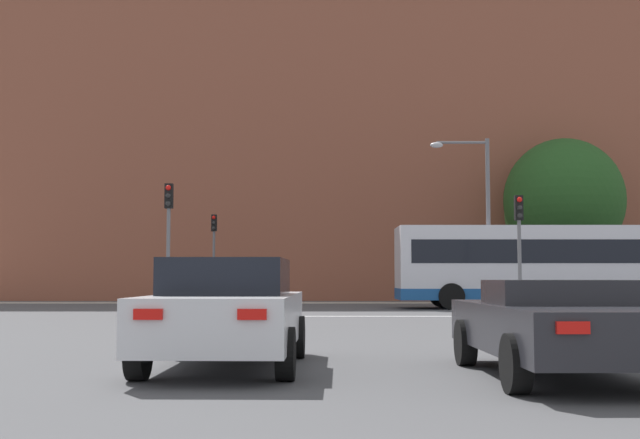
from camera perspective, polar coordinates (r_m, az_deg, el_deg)
stop_line_strip at (r=25.32m, az=1.67°, el=-6.89°), size 8.76×0.30×0.01m
far_pavement at (r=38.50m, az=1.05°, el=-5.94°), size 69.73×2.50×0.01m
brick_civic_building at (r=47.82m, az=0.22°, el=6.02°), size 40.65×11.75×21.62m
car_saloon_left at (r=11.04m, az=-6.74°, el=-6.53°), size 2.06×4.40×1.48m
car_roadster_right at (r=10.38m, az=16.69°, el=-7.22°), size 2.13×4.48×1.20m
bus_crossing_lead at (r=32.60m, az=14.22°, el=-3.13°), size 10.06×2.76×3.20m
traffic_light_near_right at (r=26.48m, az=13.84°, el=-1.01°), size 0.26×0.31×3.85m
traffic_light_far_left at (r=38.54m, az=-7.70°, el=-1.70°), size 0.26×0.31×4.21m
traffic_light_near_left at (r=26.15m, az=-10.87°, el=-0.50°), size 0.26×0.31×4.24m
street_lamp_junction at (r=31.42m, az=10.96°, el=1.17°), size 2.29×0.36×6.58m
pedestrian_waiting at (r=38.18m, az=-8.38°, el=-4.27°), size 0.44×0.30×1.84m
tree_by_building at (r=41.68m, az=16.43°, el=0.48°), size 5.25×5.25×7.21m
tree_kerbside at (r=41.14m, az=16.80°, el=1.29°), size 5.82×5.82×8.04m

